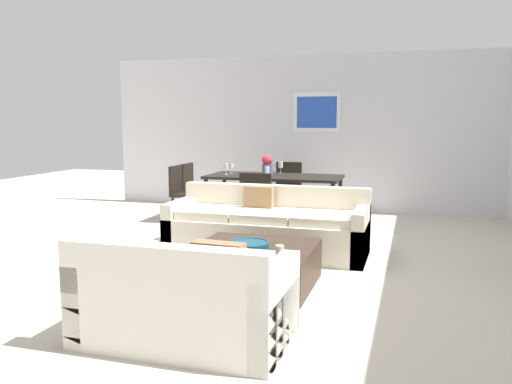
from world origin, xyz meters
TOP-DOWN VIEW (x-y plane):
  - ground_plane at (0.00, 0.00)m, footprint 18.00×18.00m
  - back_wall_unit at (0.30, 3.53)m, footprint 8.40×0.09m
  - sofa_beige at (-0.08, 0.34)m, footprint 2.35×0.90m
  - loveseat_white at (0.04, -2.28)m, footprint 1.47×0.90m
  - coffee_table at (0.13, -0.91)m, footprint 1.14×1.04m
  - decorative_bowl at (0.11, -0.99)m, footprint 0.38×0.38m
  - candle_jar at (0.42, -1.05)m, footprint 0.08×0.08m
  - dining_table at (-0.45, 2.05)m, footprint 2.02×0.92m
  - dining_chair_foot at (-0.45, 1.19)m, footprint 0.44×0.44m
  - dining_chair_left_near at (-1.87, 1.85)m, footprint 0.44×0.44m
  - dining_chair_left_far at (-1.87, 2.26)m, footprint 0.44×0.44m
  - dining_chair_head at (-0.45, 2.92)m, footprint 0.44×0.44m
  - wine_glass_left_near at (-1.19, 1.94)m, footprint 0.06×0.06m
  - wine_glass_left_far at (-1.19, 2.17)m, footprint 0.07×0.07m
  - wine_glass_foot at (-0.45, 1.65)m, footprint 0.06×0.06m
  - wine_glass_head at (-0.45, 2.45)m, footprint 0.07×0.07m
  - centerpiece_vase at (-0.55, 2.01)m, footprint 0.16×0.16m

SIDE VIEW (x-z plane):
  - ground_plane at x=0.00m, z-range 0.00..0.00m
  - coffee_table at x=0.13m, z-range 0.00..0.38m
  - sofa_beige at x=-0.08m, z-range -0.10..0.68m
  - loveseat_white at x=0.04m, z-range -0.10..0.68m
  - candle_jar at x=0.42m, z-range 0.38..0.44m
  - decorative_bowl at x=0.11m, z-range 0.38..0.45m
  - dining_chair_foot at x=-0.45m, z-range 0.06..0.94m
  - dining_chair_left_near at x=-1.87m, z-range 0.06..0.94m
  - dining_chair_left_far at x=-1.87m, z-range 0.06..0.94m
  - dining_chair_head at x=-0.45m, z-range 0.06..0.94m
  - dining_table at x=-0.45m, z-range 0.31..1.06m
  - wine_glass_left_far at x=-1.19m, z-range 0.79..0.95m
  - wine_glass_foot at x=-0.45m, z-range 0.78..0.96m
  - wine_glass_left_near at x=-1.19m, z-range 0.79..0.96m
  - wine_glass_head at x=-0.45m, z-range 0.79..0.97m
  - centerpiece_vase at x=-0.55m, z-range 0.75..1.07m
  - back_wall_unit at x=0.30m, z-range 0.00..2.70m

